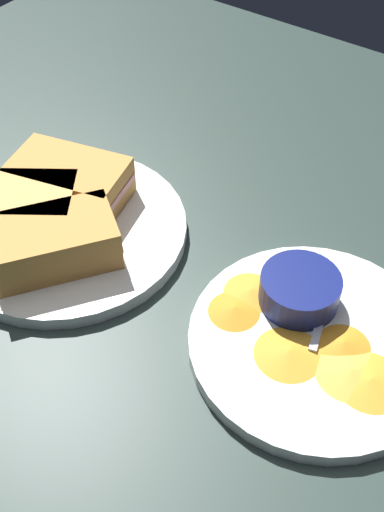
# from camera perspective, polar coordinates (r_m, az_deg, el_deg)

# --- Properties ---
(ground_plane) EXTENTS (1.10, 1.10, 0.03)m
(ground_plane) POSITION_cam_1_polar(r_m,az_deg,el_deg) (0.74, -5.37, 0.94)
(ground_plane) COLOR #283833
(plate_sandwich_main) EXTENTS (0.27, 0.27, 0.02)m
(plate_sandwich_main) POSITION_cam_1_polar(r_m,az_deg,el_deg) (0.74, -11.04, 2.28)
(plate_sandwich_main) COLOR white
(plate_sandwich_main) RESTS_ON ground_plane
(sandwich_half_near) EXTENTS (0.15, 0.11, 0.05)m
(sandwich_half_near) POSITION_cam_1_polar(r_m,az_deg,el_deg) (0.75, -10.64, 6.74)
(sandwich_half_near) COLOR #C68C42
(sandwich_half_near) RESTS_ON plate_sandwich_main
(sandwich_half_far) EXTENTS (0.15, 0.14, 0.05)m
(sandwich_half_far) POSITION_cam_1_polar(r_m,az_deg,el_deg) (0.73, -15.31, 4.20)
(sandwich_half_far) COLOR tan
(sandwich_half_far) RESTS_ON plate_sandwich_main
(sandwich_half_extra) EXTENTS (0.14, 0.15, 0.05)m
(sandwich_half_extra) POSITION_cam_1_polar(r_m,az_deg,el_deg) (0.68, -12.22, 1.21)
(sandwich_half_extra) COLOR #C68C42
(sandwich_half_extra) RESTS_ON plate_sandwich_main
(ramekin_dark_sauce) EXTENTS (0.06, 0.06, 0.03)m
(ramekin_dark_sauce) POSITION_cam_1_polar(r_m,az_deg,el_deg) (0.68, -13.07, 0.37)
(ramekin_dark_sauce) COLOR navy
(ramekin_dark_sauce) RESTS_ON plate_sandwich_main
(spoon_by_dark_ramekin) EXTENTS (0.07, 0.09, 0.01)m
(spoon_by_dark_ramekin) POSITION_cam_1_polar(r_m,az_deg,el_deg) (0.73, -12.56, 2.43)
(spoon_by_dark_ramekin) COLOR silver
(spoon_by_dark_ramekin) RESTS_ON plate_sandwich_main
(plate_chips_companion) EXTENTS (0.24, 0.24, 0.02)m
(plate_chips_companion) POSITION_cam_1_polar(r_m,az_deg,el_deg) (0.63, 10.83, -7.55)
(plate_chips_companion) COLOR white
(plate_chips_companion) RESTS_ON ground_plane
(ramekin_light_gravy) EXTENTS (0.08, 0.08, 0.03)m
(ramekin_light_gravy) POSITION_cam_1_polar(r_m,az_deg,el_deg) (0.64, 9.54, -2.89)
(ramekin_light_gravy) COLOR navy
(ramekin_light_gravy) RESTS_ON plate_chips_companion
(spoon_by_gravy_ramekin) EXTENTS (0.04, 0.10, 0.01)m
(spoon_by_gravy_ramekin) POSITION_cam_1_polar(r_m,az_deg,el_deg) (0.66, 11.86, -3.53)
(spoon_by_gravy_ramekin) COLOR silver
(spoon_by_gravy_ramekin) RESTS_ON plate_chips_companion
(plantain_chip_scatter) EXTENTS (0.23, 0.13, 0.01)m
(plantain_chip_scatter) POSITION_cam_1_polar(r_m,az_deg,el_deg) (0.62, 10.52, -7.83)
(plantain_chip_scatter) COLOR gold
(plantain_chip_scatter) RESTS_ON plate_chips_companion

